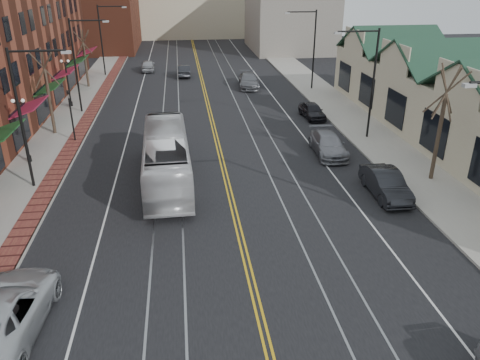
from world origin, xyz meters
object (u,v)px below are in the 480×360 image
object	(u,v)px
parked_suv	(3,313)
parked_car_b	(386,184)
transit_bus	(167,158)
parked_car_d	(312,111)
parked_car_c	(328,144)

from	to	relation	value
parked_suv	parked_car_b	size ratio (longest dim) A/B	1.31
transit_bus	parked_suv	bearing A→B (deg)	64.15
parked_car_b	parked_car_d	xyz separation A→B (m)	(-0.07, 15.43, -0.09)
parked_car_b	parked_car_c	size ratio (longest dim) A/B	0.92
transit_bus	parked_car_b	distance (m)	12.94
parked_car_b	parked_car_d	world-z (taller)	parked_car_b
transit_bus	parked_suv	size ratio (longest dim) A/B	1.84
parked_suv	parked_car_d	xyz separation A→B (m)	(17.91, 24.29, -0.17)
parked_suv	parked_car_d	bearing A→B (deg)	-122.39
transit_bus	parked_car_d	size ratio (longest dim) A/B	2.86
parked_suv	parked_car_c	bearing A→B (deg)	-132.73
transit_bus	parked_car_b	world-z (taller)	transit_bus
transit_bus	parked_car_b	size ratio (longest dim) A/B	2.42
parked_suv	parked_car_b	bearing A→B (deg)	-149.76
parked_car_c	parked_car_d	size ratio (longest dim) A/B	1.28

